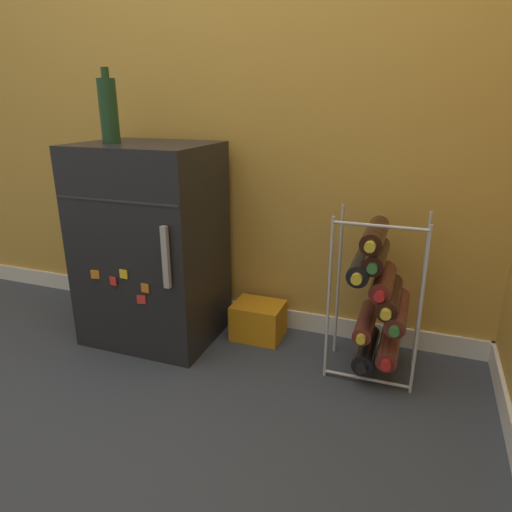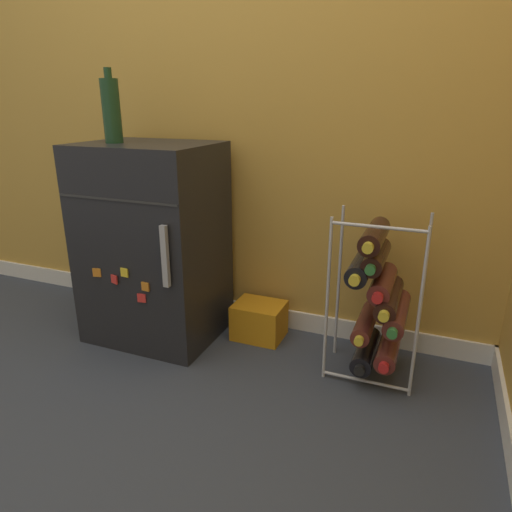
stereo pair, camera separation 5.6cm
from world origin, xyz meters
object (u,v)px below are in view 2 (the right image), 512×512
soda_box (259,320)px  fridge_top_bottle (111,110)px  wine_rack (378,298)px  mini_fridge (154,243)px

soda_box → fridge_top_bottle: size_ratio=0.77×
wine_rack → fridge_top_bottle: 1.28m
wine_rack → soda_box: (-0.52, 0.11, -0.24)m
mini_fridge → soda_box: size_ratio=3.91×
mini_fridge → fridge_top_bottle: size_ratio=3.01×
mini_fridge → soda_box: mini_fridge is taller
soda_box → fridge_top_bottle: fridge_top_bottle is taller
wine_rack → soda_box: 0.59m
wine_rack → fridge_top_bottle: size_ratio=2.25×
mini_fridge → fridge_top_bottle: fridge_top_bottle is taller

